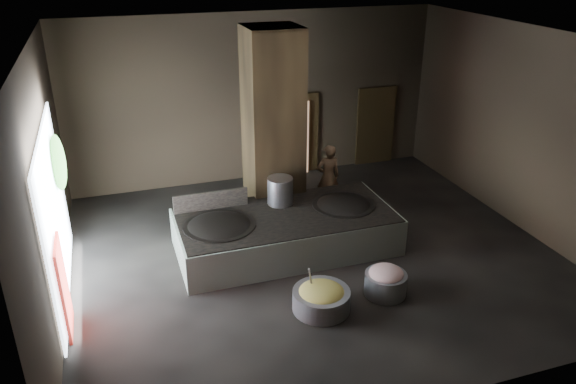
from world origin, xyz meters
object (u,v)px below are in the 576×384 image
object	(u,v)px
stock_pot	(280,191)
hearth_platform	(286,232)
cook	(328,177)
wok_left	(219,229)
meat_basin	(385,284)
veg_basin	(321,300)
wok_right	(343,208)

from	to	relation	value
stock_pot	hearth_platform	bearing A→B (deg)	-95.19
cook	wok_left	bearing A→B (deg)	31.13
meat_basin	stock_pot	bearing A→B (deg)	113.59
hearth_platform	meat_basin	size ratio (longest dim) A/B	5.83
stock_pot	meat_basin	size ratio (longest dim) A/B	0.76
wok_left	meat_basin	bearing A→B (deg)	-38.66
hearth_platform	wok_left	distance (m)	1.49
hearth_platform	stock_pot	size ratio (longest dim) A/B	7.67
wok_left	stock_pot	bearing A→B (deg)	21.80
veg_basin	wok_right	bearing A→B (deg)	58.74
wok_right	meat_basin	world-z (taller)	wok_right
hearth_platform	wok_right	world-z (taller)	wok_right
meat_basin	wok_left	bearing A→B (deg)	141.34
wok_left	veg_basin	size ratio (longest dim) A/B	1.39
meat_basin	veg_basin	bearing A→B (deg)	-176.79
hearth_platform	cook	world-z (taller)	cook
cook	veg_basin	distance (m)	4.33
stock_pot	veg_basin	bearing A→B (deg)	-92.45
cook	veg_basin	world-z (taller)	cook
veg_basin	hearth_platform	bearing A→B (deg)	88.21
cook	meat_basin	xyz separation A→B (m)	(-0.37, -3.85, -0.60)
wok_right	cook	world-z (taller)	cook
wok_right	stock_pot	world-z (taller)	stock_pot
veg_basin	cook	bearing A→B (deg)	66.59
hearth_platform	wok_right	bearing A→B (deg)	1.82
wok_left	cook	xyz separation A→B (m)	(3.08, 1.69, 0.07)
wok_left	wok_right	size ratio (longest dim) A/B	1.07
wok_right	veg_basin	distance (m)	2.80
hearth_platform	stock_pot	world-z (taller)	stock_pot
wok_left	wok_right	bearing A→B (deg)	2.05
wok_right	meat_basin	size ratio (longest dim) A/B	1.71
hearth_platform	wok_right	size ratio (longest dim) A/B	3.41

